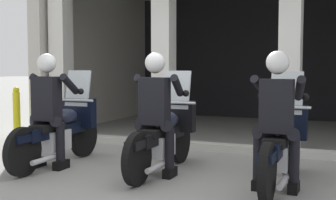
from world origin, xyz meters
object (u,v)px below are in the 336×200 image
(motorcycle_right, at_px, (280,143))
(police_officer_right, at_px, (277,109))
(police_officer_left, at_px, (48,101))
(bollard_kerbside, at_px, (17,113))
(motorcycle_left, at_px, (61,130))
(motorcycle_center, at_px, (164,134))
(police_officer_center, at_px, (156,103))

(motorcycle_right, xyz_separation_m, police_officer_right, (-0.00, -0.28, 0.44))
(police_officer_left, xyz_separation_m, bollard_kerbside, (-2.25, 1.93, -0.44))
(motorcycle_left, relative_size, police_officer_right, 1.29)
(police_officer_left, distance_m, motorcycle_center, 1.67)
(motorcycle_center, xyz_separation_m, bollard_kerbside, (-3.79, 1.48, -0.00))
(motorcycle_left, distance_m, bollard_kerbside, 2.78)
(police_officer_left, bearing_deg, motorcycle_right, -3.11)
(police_officer_right, bearing_deg, police_officer_center, 163.19)
(motorcycle_center, relative_size, police_officer_center, 1.29)
(police_officer_right, bearing_deg, motorcycle_right, 77.08)
(motorcycle_right, distance_m, police_officer_right, 0.52)
(police_officer_left, xyz_separation_m, motorcycle_center, (1.55, 0.45, -0.44))
(police_officer_center, distance_m, motorcycle_right, 1.62)
(motorcycle_center, bearing_deg, police_officer_right, -22.17)
(motorcycle_right, bearing_deg, bollard_kerbside, 150.74)
(police_officer_left, bearing_deg, police_officer_center, -3.25)
(motorcycle_left, xyz_separation_m, bollard_kerbside, (-2.25, 1.64, -0.00))
(motorcycle_center, distance_m, motorcycle_right, 1.55)
(motorcycle_left, relative_size, police_officer_center, 1.29)
(bollard_kerbside, bearing_deg, police_officer_center, -24.93)
(bollard_kerbside, bearing_deg, motorcycle_right, -16.60)
(police_officer_left, relative_size, police_officer_right, 1.00)
(motorcycle_left, distance_m, police_officer_left, 0.52)
(motorcycle_right, bearing_deg, motorcycle_center, 163.19)
(police_officer_left, height_order, motorcycle_right, police_officer_left)
(motorcycle_left, height_order, bollard_kerbside, motorcycle_left)
(police_officer_left, distance_m, police_officer_center, 1.56)
(police_officer_left, xyz_separation_m, police_officer_right, (3.10, 0.05, 0.00))
(police_officer_center, xyz_separation_m, bollard_kerbside, (-3.79, 1.76, -0.44))
(police_officer_right, bearing_deg, bollard_kerbside, 147.99)
(bollard_kerbside, bearing_deg, police_officer_right, -19.35)
(police_officer_center, distance_m, police_officer_right, 1.55)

